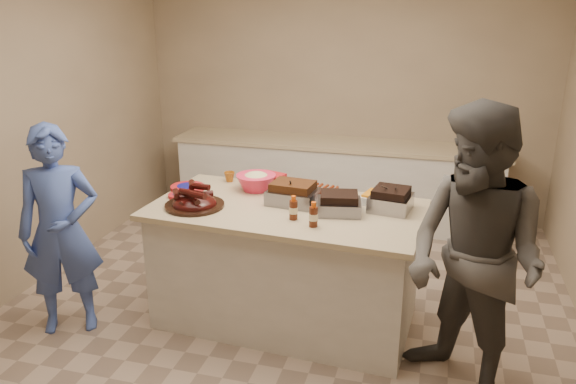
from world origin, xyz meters
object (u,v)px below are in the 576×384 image
(mustard_bottle, at_px, (279,197))
(guest_blue, at_px, (74,325))
(island, at_px, (286,318))
(bbq_bottle_a, at_px, (293,219))
(roasting_pan, at_px, (390,210))
(plastic_cup, at_px, (230,182))
(rib_platter, at_px, (195,207))
(coleslaw_bowl, at_px, (256,190))
(bbq_bottle_b, at_px, (313,226))

(mustard_bottle, relative_size, guest_blue, 0.08)
(island, relative_size, bbq_bottle_a, 11.56)
(roasting_pan, xyz_separation_m, plastic_cup, (-1.36, 0.32, 0.00))
(bbq_bottle_a, bearing_deg, rib_platter, 176.35)
(roasting_pan, bearing_deg, bbq_bottle_a, -141.80)
(guest_blue, bearing_deg, bbq_bottle_a, -17.33)
(rib_platter, relative_size, coleslaw_bowl, 1.38)
(mustard_bottle, height_order, guest_blue, mustard_bottle)
(bbq_bottle_b, bearing_deg, coleslaw_bowl, 134.55)
(coleslaw_bowl, relative_size, guest_blue, 0.20)
(island, relative_size, mustard_bottle, 16.42)
(bbq_bottle_b, bearing_deg, plastic_cup, 139.25)
(bbq_bottle_b, relative_size, plastic_cup, 1.94)
(coleslaw_bowl, height_order, guest_blue, coleslaw_bowl)
(roasting_pan, distance_m, guest_blue, 2.56)
(mustard_bottle, relative_size, plastic_cup, 1.35)
(mustard_bottle, height_order, plastic_cup, mustard_bottle)
(island, relative_size, coleslaw_bowl, 6.24)
(coleslaw_bowl, xyz_separation_m, mustard_bottle, (0.22, -0.12, 0.00))
(rib_platter, bearing_deg, island, 14.54)
(bbq_bottle_a, relative_size, mustard_bottle, 1.42)
(coleslaw_bowl, height_order, plastic_cup, coleslaw_bowl)
(roasting_pan, relative_size, guest_blue, 0.18)
(roasting_pan, height_order, bbq_bottle_a, bbq_bottle_a)
(coleslaw_bowl, bearing_deg, rib_platter, -123.52)
(rib_platter, height_order, guest_blue, rib_platter)
(coleslaw_bowl, relative_size, bbq_bottle_a, 1.85)
(bbq_bottle_a, distance_m, mustard_bottle, 0.46)
(coleslaw_bowl, bearing_deg, bbq_bottle_a, -49.79)
(rib_platter, height_order, bbq_bottle_b, same)
(bbq_bottle_b, xyz_separation_m, guest_blue, (-1.82, -0.22, -0.93))
(plastic_cup, bearing_deg, mustard_bottle, -28.03)
(coleslaw_bowl, distance_m, mustard_bottle, 0.25)
(bbq_bottle_a, bearing_deg, plastic_cup, 137.10)
(bbq_bottle_b, distance_m, guest_blue, 2.06)
(coleslaw_bowl, bearing_deg, plastic_cup, 151.97)
(coleslaw_bowl, xyz_separation_m, bbq_bottle_b, (0.61, -0.61, 0.00))
(roasting_pan, height_order, bbq_bottle_b, bbq_bottle_b)
(roasting_pan, bearing_deg, coleslaw_bowl, 179.62)
(island, distance_m, plastic_cup, 1.21)
(island, xyz_separation_m, guest_blue, (-1.55, -0.53, 0.00))
(rib_platter, relative_size, plastic_cup, 4.89)
(island, relative_size, guest_blue, 1.25)
(coleslaw_bowl, bearing_deg, bbq_bottle_b, -45.45)
(mustard_bottle, bearing_deg, coleslaw_bowl, 151.96)
(rib_platter, height_order, bbq_bottle_a, rib_platter)
(coleslaw_bowl, distance_m, bbq_bottle_a, 0.69)
(bbq_bottle_a, distance_m, plastic_cup, 0.99)
(island, bearing_deg, rib_platter, -161.55)
(rib_platter, relative_size, mustard_bottle, 3.63)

